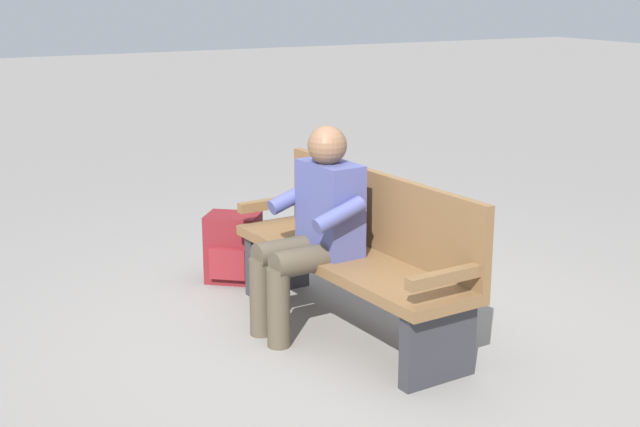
% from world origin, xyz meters
% --- Properties ---
extents(ground_plane, '(40.00, 40.00, 0.00)m').
position_xyz_m(ground_plane, '(0.00, 0.00, 0.00)').
color(ground_plane, gray).
extents(bench_near, '(1.83, 0.62, 0.90)m').
position_xyz_m(bench_near, '(0.01, -0.07, 0.46)').
color(bench_near, brown).
rests_on(bench_near, ground).
extents(person_seated, '(0.59, 0.59, 1.18)m').
position_xyz_m(person_seated, '(0.10, 0.17, 0.63)').
color(person_seated, '#474C84').
rests_on(person_seated, ground).
extents(backpack, '(0.41, 0.43, 0.46)m').
position_xyz_m(backpack, '(1.11, 0.24, 0.22)').
color(backpack, maroon).
rests_on(backpack, ground).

